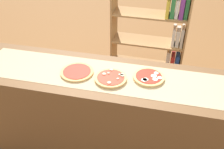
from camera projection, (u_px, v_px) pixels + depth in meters
The scene contains 7 objects.
ground_plane at pixel (112, 148), 2.62m from camera, with size 12.00×12.00×0.00m, color brown.
counter at pixel (112, 116), 2.35m from camera, with size 2.49×0.62×0.92m, color brown.
parchment_paper at pixel (112, 76), 2.08m from camera, with size 2.28×0.44×0.00m, color tan.
pizza_plain_0 at pixel (77, 72), 2.11m from camera, with size 0.28×0.28×0.02m.
pizza_mushroom_1 at pixel (111, 78), 2.03m from camera, with size 0.26×0.26×0.03m.
pizza_mozzarella_2 at pixel (149, 77), 2.05m from camera, with size 0.25×0.25×0.03m.
bookshelf at pixel (158, 44), 3.03m from camera, with size 0.87×0.31×1.39m.
Camera 1 is at (0.38, -1.63, 2.15)m, focal length 40.52 mm.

